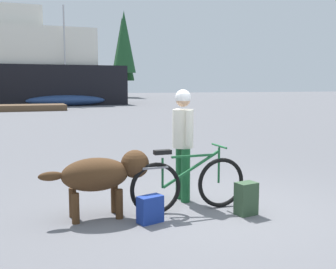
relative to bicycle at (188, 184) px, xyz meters
name	(u,v)px	position (x,y,z in m)	size (l,w,h in m)	color
ground_plane	(212,211)	(0.30, -0.13, -0.39)	(160.00, 160.00, 0.00)	slate
bicycle	(188,184)	(0.00, 0.00, 0.00)	(1.73, 0.44, 0.92)	black
person_cyclist	(183,134)	(0.13, 0.53, 0.63)	(0.32, 0.53, 1.71)	#19592D
dog	(103,174)	(-1.18, 0.15, 0.20)	(1.47, 0.52, 0.89)	#472D19
backpack	(246,199)	(0.68, -0.43, -0.17)	(0.28, 0.20, 0.45)	#334C33
handbag_pannier	(150,209)	(-0.66, -0.29, -0.22)	(0.32, 0.18, 0.35)	navy
sailboat_moored	(66,100)	(1.53, 29.91, 0.12)	(6.55, 1.83, 8.26)	navy
pine_tree_center	(41,50)	(0.43, 45.36, 5.36)	(3.82, 3.82, 8.87)	#4C331E
pine_tree_far_right	(124,42)	(11.42, 49.12, 7.06)	(3.07, 3.07, 11.62)	#4C331E
pine_tree_mid_back	(122,49)	(11.80, 51.77, 6.33)	(3.33, 3.33, 11.13)	#4C331E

